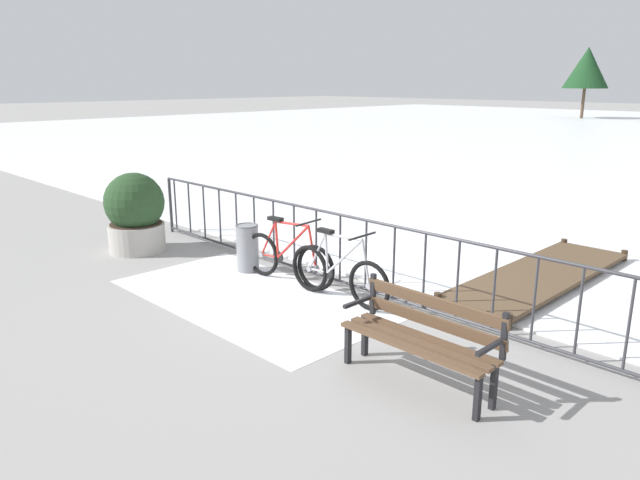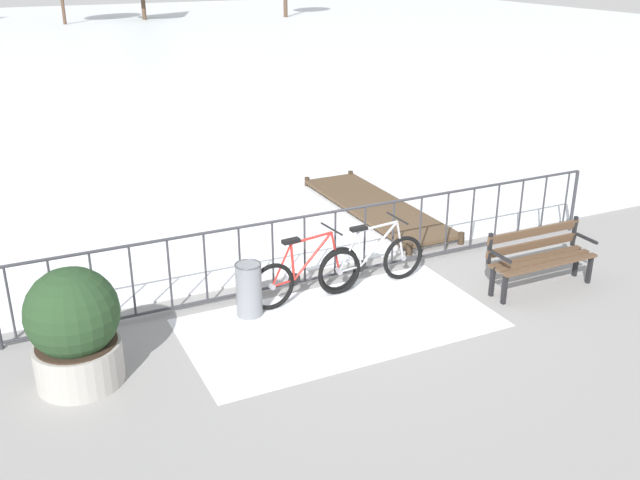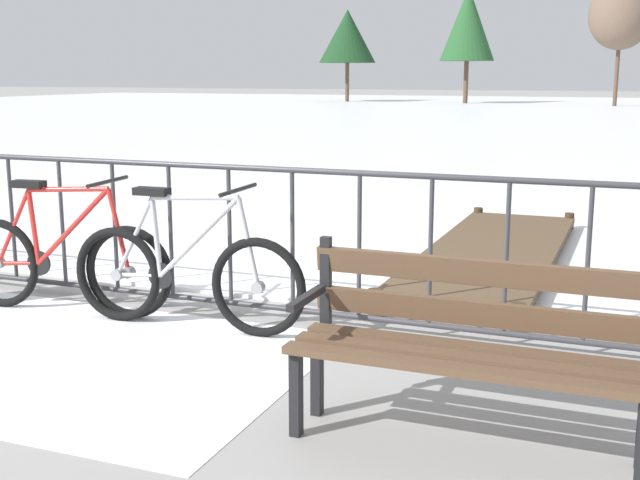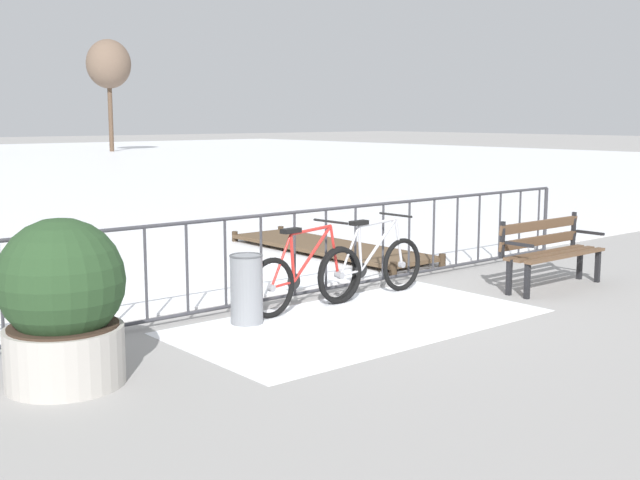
% 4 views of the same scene
% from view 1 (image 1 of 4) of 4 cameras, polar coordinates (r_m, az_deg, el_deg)
% --- Properties ---
extents(ground_plane, '(160.00, 160.00, 0.00)m').
position_cam_1_polar(ground_plane, '(8.54, 1.91, -4.45)').
color(ground_plane, gray).
extents(snow_patch, '(3.97, 2.09, 0.01)m').
position_cam_1_polar(snow_patch, '(8.15, -6.70, -5.49)').
color(snow_patch, white).
rests_on(snow_patch, ground).
extents(railing_fence, '(9.06, 0.06, 1.07)m').
position_cam_1_polar(railing_fence, '(8.37, 1.94, -0.84)').
color(railing_fence, '#38383D').
rests_on(railing_fence, ground).
extents(bicycle_near_railing, '(1.71, 0.52, 0.97)m').
position_cam_1_polar(bicycle_near_railing, '(8.60, -3.13, -1.76)').
color(bicycle_near_railing, black).
rests_on(bicycle_near_railing, ground).
extents(bicycle_second, '(1.71, 0.52, 0.97)m').
position_cam_1_polar(bicycle_second, '(7.90, 1.74, -3.28)').
color(bicycle_second, black).
rests_on(bicycle_second, ground).
extents(park_bench, '(1.60, 0.49, 0.89)m').
position_cam_1_polar(park_bench, '(5.85, 9.84, -8.73)').
color(park_bench, brown).
rests_on(park_bench, ground).
extents(planter_with_shrub, '(1.01, 1.01, 1.36)m').
position_cam_1_polar(planter_with_shrub, '(10.61, -17.33, 2.50)').
color(planter_with_shrub, '#ADA8A0').
rests_on(planter_with_shrub, ground).
extents(trash_bin, '(0.35, 0.35, 0.73)m').
position_cam_1_polar(trash_bin, '(9.18, -6.97, -0.73)').
color(trash_bin, gray).
rests_on(trash_bin, ground).
extents(wooden_dock, '(1.10, 3.92, 0.20)m').
position_cam_1_polar(wooden_dock, '(9.24, 20.48, -3.13)').
color(wooden_dock, brown).
rests_on(wooden_dock, ground).
extents(tree_west_mid, '(3.37, 3.37, 5.37)m').
position_cam_1_polar(tree_west_mid, '(51.58, 24.25, 14.84)').
color(tree_west_mid, brown).
rests_on(tree_west_mid, ground).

